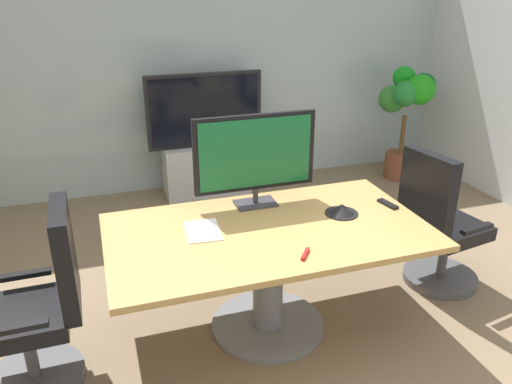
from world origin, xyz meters
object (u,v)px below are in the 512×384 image
remote_control (388,204)px  office_chair_left (41,315)px  conference_table (268,255)px  wall_display_unit (206,155)px  office_chair_right (438,231)px  potted_plant (407,108)px  conference_phone (342,210)px  tv_monitor (255,155)px

remote_control → office_chair_left: bearing=173.4°
conference_table → wall_display_unit: (0.14, 2.38, -0.11)m
office_chair_right → remote_control: size_ratio=6.41×
potted_plant → remote_control: potted_plant is taller
office_chair_right → conference_phone: office_chair_right is taller
tv_monitor → conference_phone: size_ratio=3.82×
wall_display_unit → conference_phone: (0.39, -2.33, 0.33)m
office_chair_right → wall_display_unit: 2.60m
wall_display_unit → conference_table: bearing=-93.4°
tv_monitor → potted_plant: (2.37, 1.75, -0.27)m
conference_table → office_chair_left: bearing=-177.1°
office_chair_right → conference_phone: bearing=82.8°
office_chair_right → potted_plant: size_ratio=0.86×
conference_table → office_chair_left: office_chair_left is taller
remote_control → potted_plant: bearing=43.5°
office_chair_left → office_chair_right: same height
wall_display_unit → potted_plant: size_ratio=1.04×
tv_monitor → wall_display_unit: tv_monitor is taller
conference_table → conference_phone: 0.58m
conference_table → potted_plant: 3.23m
wall_display_unit → conference_phone: wall_display_unit is taller
wall_display_unit → remote_control: wall_display_unit is taller
office_chair_right → tv_monitor: bearing=67.9°
tv_monitor → conference_table: bearing=-95.7°
conference_table → tv_monitor: tv_monitor is taller
conference_table → remote_control: size_ratio=11.79×
wall_display_unit → remote_control: size_ratio=7.71×
office_chair_left → conference_phone: (1.91, 0.12, 0.32)m
wall_display_unit → tv_monitor: bearing=-93.0°
wall_display_unit → remote_control: (0.76, -2.30, 0.31)m
conference_table → remote_control: (0.90, 0.08, 0.20)m
office_chair_right → tv_monitor: size_ratio=1.30×
wall_display_unit → conference_phone: size_ratio=5.95×
tv_monitor → potted_plant: bearing=36.5°
conference_table → conference_phone: size_ratio=9.11×
office_chair_left → remote_control: bearing=93.0°
office_chair_right → potted_plant: 2.33m
office_chair_left → tv_monitor: bearing=107.2°
office_chair_right → potted_plant: bearing=-36.3°
office_chair_left → remote_control: size_ratio=6.41×
conference_table → tv_monitor: size_ratio=2.39×
conference_table → remote_control: bearing=5.0°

